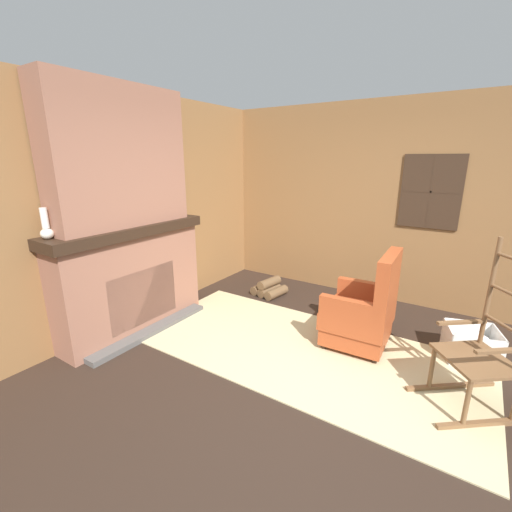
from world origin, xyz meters
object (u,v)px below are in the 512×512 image
at_px(oil_lamp_vase, 46,228).
at_px(storage_case, 162,213).
at_px(decorative_plate_on_mantel, 125,213).
at_px(firewood_stack, 269,288).
at_px(laundry_basket, 471,344).
at_px(armchair, 363,314).
at_px(rocking_chair, 482,358).

xyz_separation_m(oil_lamp_vase, storage_case, (0.00, 1.36, -0.04)).
relative_size(oil_lamp_vase, decorative_plate_on_mantel, 1.15).
xyz_separation_m(firewood_stack, decorative_plate_on_mantel, (-0.86, -1.69, 1.26)).
relative_size(laundry_basket, oil_lamp_vase, 1.92).
bearing_deg(oil_lamp_vase, decorative_plate_on_mantel, 91.35).
height_order(armchair, laundry_basket, armchair).
relative_size(storage_case, decorative_plate_on_mantel, 1.06).
bearing_deg(storage_case, laundry_basket, 13.70).
distance_m(armchair, oil_lamp_vase, 3.17).
bearing_deg(decorative_plate_on_mantel, storage_case, 87.77).
distance_m(armchair, decorative_plate_on_mantel, 2.79).
height_order(firewood_stack, oil_lamp_vase, oil_lamp_vase).
xyz_separation_m(laundry_basket, oil_lamp_vase, (-3.38, -2.19, 1.17)).
xyz_separation_m(rocking_chair, oil_lamp_vase, (-3.44, -1.41, 0.89)).
bearing_deg(rocking_chair, decorative_plate_on_mantel, -29.32).
distance_m(rocking_chair, oil_lamp_vase, 3.82).
distance_m(oil_lamp_vase, storage_case, 1.36).
distance_m(laundry_basket, storage_case, 3.66).
bearing_deg(firewood_stack, storage_case, -125.53).
height_order(armchair, oil_lamp_vase, oil_lamp_vase).
distance_m(armchair, rocking_chair, 1.14).
distance_m(firewood_stack, laundry_basket, 2.57).
xyz_separation_m(armchair, decorative_plate_on_mantel, (-2.41, -1.00, 0.98)).
distance_m(firewood_stack, oil_lamp_vase, 2.95).
bearing_deg(firewood_stack, rocking_chair, -23.48).
relative_size(armchair, oil_lamp_vase, 3.64).
xyz_separation_m(armchair, storage_case, (-2.39, -0.49, 0.92)).
xyz_separation_m(rocking_chair, decorative_plate_on_mantel, (-3.46, -0.56, 0.91)).
bearing_deg(laundry_basket, rocking_chair, -86.13).
xyz_separation_m(rocking_chair, firewood_stack, (-2.60, 1.13, -0.35)).
relative_size(armchair, rocking_chair, 0.77).
distance_m(oil_lamp_vase, decorative_plate_on_mantel, 0.85).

